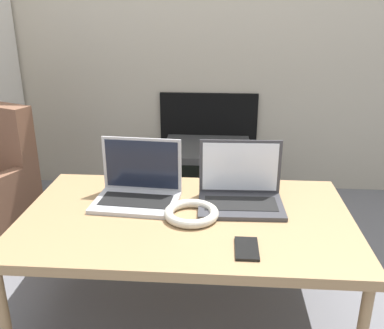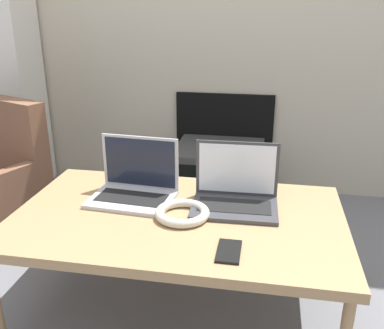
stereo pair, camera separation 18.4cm
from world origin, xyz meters
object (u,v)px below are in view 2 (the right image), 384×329
object	(u,v)px
headphones	(182,213)
tv	(219,175)
laptop_right	(235,192)
phone	(229,251)
laptop_left	(135,185)

from	to	relation	value
headphones	tv	distance (m)	1.07
laptop_right	headphones	size ratio (longest dim) A/B	1.64
phone	headphones	bearing A→B (deg)	132.79
laptop_left	laptop_right	bearing A→B (deg)	4.22
laptop_left	headphones	bearing A→B (deg)	-27.43
laptop_left	laptop_right	distance (m)	0.41
headphones	tv	world-z (taller)	headphones
headphones	tv	size ratio (longest dim) A/B	0.39
phone	tv	size ratio (longest dim) A/B	0.26
laptop_left	laptop_right	size ratio (longest dim) A/B	1.03
laptop_left	phone	xyz separation A→B (m)	(0.42, -0.35, -0.05)
phone	tv	world-z (taller)	phone
headphones	phone	distance (m)	0.29
phone	tv	bearing A→B (deg)	98.06
tv	laptop_right	bearing A→B (deg)	-79.57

